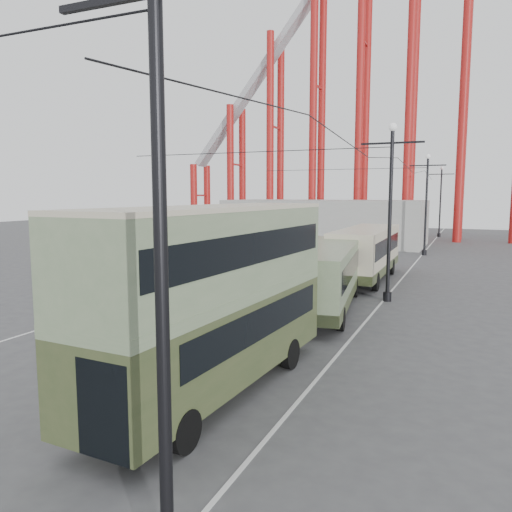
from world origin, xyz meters
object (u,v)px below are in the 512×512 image
at_px(lamp_post_near, 156,28).
at_px(single_decker_cream, 366,251).
at_px(pedestrian, 212,346).
at_px(double_decker_bus, 215,290).
at_px(single_decker_green, 326,274).

distance_m(lamp_post_near, single_decker_cream, 27.81).
bearing_deg(single_decker_cream, lamp_post_near, -85.56).
height_order(single_decker_cream, pedestrian, single_decker_cream).
bearing_deg(lamp_post_near, pedestrian, 113.80).
bearing_deg(single_decker_cream, pedestrian, -93.39).
distance_m(lamp_post_near, pedestrian, 10.75).
bearing_deg(double_decker_bus, single_decker_cream, 92.71).
relative_size(single_decker_cream, pedestrian, 5.77).
relative_size(lamp_post_near, double_decker_bus, 1.07).
relative_size(double_decker_bus, pedestrian, 5.25).
bearing_deg(single_decker_green, pedestrian, -102.27).
height_order(double_decker_bus, single_decker_cream, double_decker_bus).
bearing_deg(double_decker_bus, single_decker_green, 93.00).
xyz_separation_m(single_decker_green, pedestrian, (-0.82, -10.29, -0.83)).
bearing_deg(pedestrian, single_decker_cream, -89.04).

